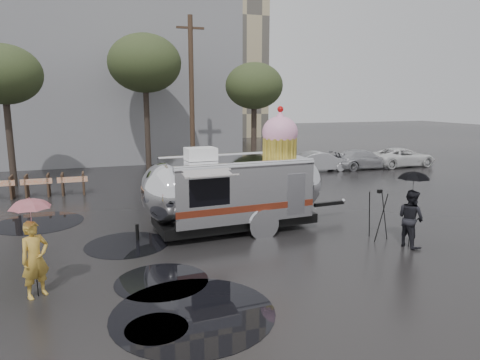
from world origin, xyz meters
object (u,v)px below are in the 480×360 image
object	(u,v)px
airstream_trailer	(237,186)
person_left	(35,259)
tripod	(379,209)
person_right	(411,218)

from	to	relation	value
airstream_trailer	person_left	xyz separation A→B (m)	(-5.83, -3.41, -0.60)
airstream_trailer	tripod	world-z (taller)	airstream_trailer
tripod	person_left	bearing A→B (deg)	173.84
person_left	tripod	bearing A→B (deg)	-29.85
person_left	tripod	world-z (taller)	person_left
tripod	airstream_trailer	bearing A→B (deg)	135.39
person_right	tripod	size ratio (longest dim) A/B	1.08
person_right	person_left	bearing A→B (deg)	83.58
airstream_trailer	person_right	size ratio (longest dim) A/B	4.50
person_right	tripod	distance (m)	1.00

